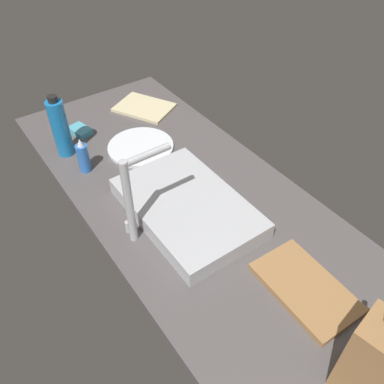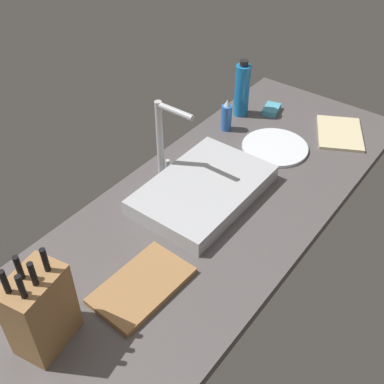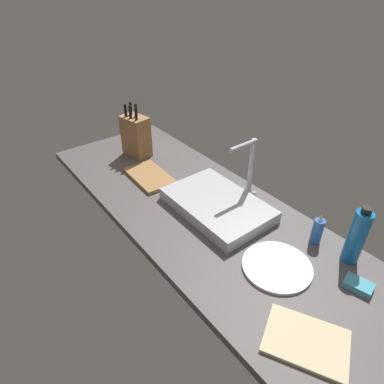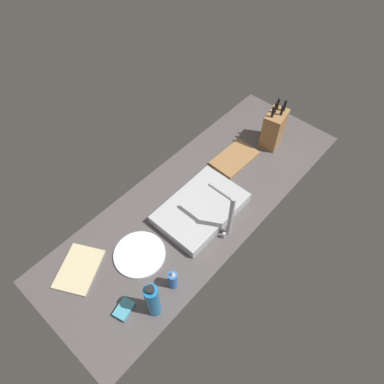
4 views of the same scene
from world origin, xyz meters
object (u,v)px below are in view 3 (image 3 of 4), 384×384
at_px(sink_basin, 217,205).
at_px(soap_bottle, 318,230).
at_px(knife_block, 136,136).
at_px(dish_towel, 306,341).
at_px(water_bottle, 357,237).
at_px(dinner_plate, 276,267).
at_px(faucet, 249,165).
at_px(cutting_board, 150,176).
at_px(dish_sponge, 358,285).

bearing_deg(sink_basin, soap_bottle, 23.88).
bearing_deg(knife_block, dish_towel, -18.79).
relative_size(water_bottle, dinner_plate, 0.95).
height_order(sink_basin, knife_block, knife_block).
height_order(faucet, cutting_board, faucet).
height_order(cutting_board, dish_sponge, dish_sponge).
bearing_deg(faucet, dinner_plate, -31.29).
xyz_separation_m(soap_bottle, dish_towel, (0.24, -0.38, -0.05)).
bearing_deg(soap_bottle, faucet, 179.91).
height_order(sink_basin, dish_sponge, sink_basin).
distance_m(sink_basin, faucet, 0.22).
bearing_deg(water_bottle, dinner_plate, -118.61).
bearing_deg(sink_basin, faucet, 87.31).
bearing_deg(dinner_plate, knife_block, 177.65).
distance_m(faucet, dish_towel, 0.74).
bearing_deg(soap_bottle, knife_block, -170.01).
bearing_deg(dish_towel, knife_block, 171.48).
height_order(sink_basin, cutting_board, sink_basin).
distance_m(soap_bottle, dinner_plate, 0.23).
xyz_separation_m(cutting_board, water_bottle, (0.93, 0.28, 0.10)).
distance_m(water_bottle, dinner_plate, 0.30).
bearing_deg(sink_basin, water_bottle, 19.92).
xyz_separation_m(faucet, dish_sponge, (0.60, -0.08, -0.16)).
height_order(dinner_plate, dish_sponge, dish_sponge).
bearing_deg(dinner_plate, sink_basin, 171.43).
xyz_separation_m(sink_basin, dinner_plate, (0.39, -0.06, -0.02)).
distance_m(dinner_plate, dish_sponge, 0.27).
height_order(cutting_board, soap_bottle, soap_bottle).
distance_m(faucet, water_bottle, 0.52).
xyz_separation_m(faucet, knife_block, (-0.68, -0.19, -0.06)).
bearing_deg(sink_basin, cutting_board, -167.16).
relative_size(cutting_board, dish_towel, 1.18).
bearing_deg(dish_sponge, cutting_board, -169.67).
xyz_separation_m(faucet, dish_towel, (0.62, -0.38, -0.17)).
bearing_deg(faucet, water_bottle, 1.92).
xyz_separation_m(cutting_board, dinner_plate, (0.80, 0.04, -0.00)).
xyz_separation_m(dinner_plate, dish_sponge, (0.23, 0.15, 0.01)).
height_order(sink_basin, dish_towel, sink_basin).
bearing_deg(sink_basin, dinner_plate, -8.57).
xyz_separation_m(faucet, cutting_board, (-0.42, -0.27, -0.16)).
bearing_deg(dinner_plate, dish_sponge, 33.76).
height_order(dinner_plate, dish_towel, same).
relative_size(faucet, soap_bottle, 2.17).
bearing_deg(dish_towel, dish_sponge, 92.70).
distance_m(water_bottle, dish_towel, 0.42).
xyz_separation_m(knife_block, dinner_plate, (1.05, -0.04, -0.11)).
distance_m(cutting_board, dish_sponge, 1.04).
bearing_deg(cutting_board, dish_sponge, 10.33).
bearing_deg(dinner_plate, soap_bottle, 89.97).
relative_size(sink_basin, dish_sponge, 5.12).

